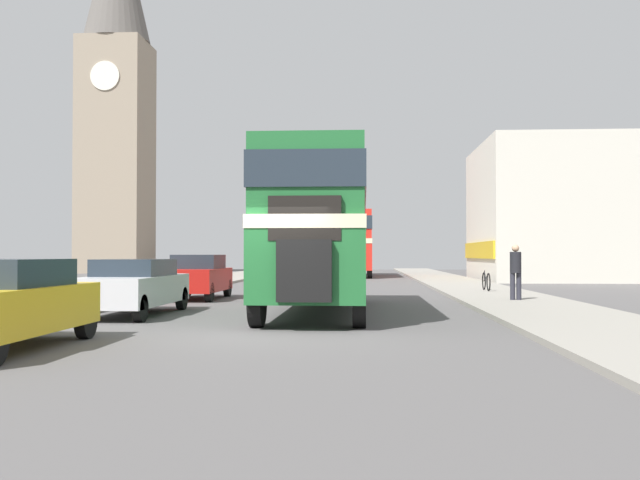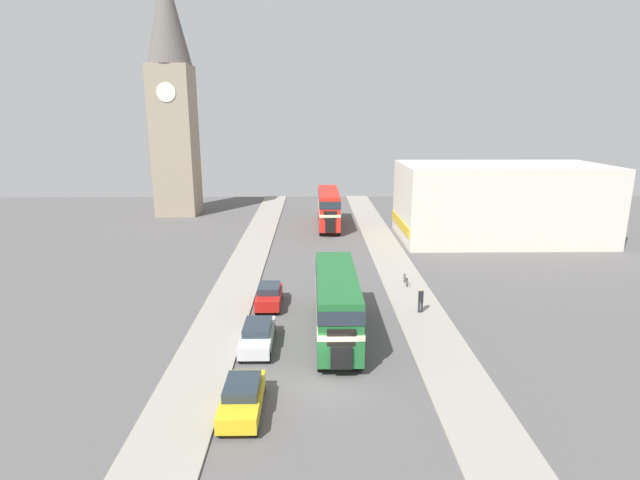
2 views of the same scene
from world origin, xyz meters
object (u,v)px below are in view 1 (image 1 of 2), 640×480
(bus_distant, at_px, (354,239))
(car_parked_mid, at_px, (133,286))
(car_parked_far, at_px, (198,276))
(pedestrian_walking, at_px, (516,269))
(bicycle_on_pavement, at_px, (486,281))
(church_tower, at_px, (116,81))
(double_decker_bus, at_px, (320,222))

(bus_distant, distance_m, car_parked_mid, 32.85)
(car_parked_far, relative_size, pedestrian_walking, 2.29)
(car_parked_mid, bearing_deg, bicycle_on_pavement, 44.88)
(car_parked_mid, bearing_deg, car_parked_far, 88.74)
(car_parked_mid, xyz_separation_m, pedestrian_walking, (10.65, 4.85, 0.35))
(car_parked_mid, height_order, church_tower, church_tower)
(pedestrian_walking, bearing_deg, car_parked_mid, -155.51)
(double_decker_bus, height_order, bicycle_on_pavement, double_decker_bus)
(car_parked_far, distance_m, church_tower, 40.93)
(pedestrian_walking, height_order, church_tower, church_tower)
(bus_distant, height_order, car_parked_far, bus_distant)
(bus_distant, relative_size, pedestrian_walking, 6.37)
(car_parked_far, bearing_deg, pedestrian_walking, -8.93)
(car_parked_mid, bearing_deg, church_tower, 110.14)
(car_parked_mid, distance_m, bicycle_on_pavement, 15.13)
(car_parked_mid, bearing_deg, double_decker_bus, 15.51)
(bus_distant, xyz_separation_m, church_tower, (-20.32, 8.79, 13.70))
(pedestrian_walking, bearing_deg, bicycle_on_pavement, 89.32)
(bus_distant, relative_size, bicycle_on_pavement, 6.29)
(double_decker_bus, bearing_deg, bus_distant, 89.05)
(double_decker_bus, relative_size, bus_distant, 0.93)
(car_parked_mid, height_order, pedestrian_walking, pedestrian_walking)
(double_decker_bus, distance_m, car_parked_far, 7.11)
(bus_distant, xyz_separation_m, car_parked_far, (-5.08, -25.87, -1.85))
(bicycle_on_pavement, bearing_deg, car_parked_far, -158.48)
(bus_distant, height_order, car_parked_mid, bus_distant)
(pedestrian_walking, relative_size, bicycle_on_pavement, 0.99)
(bus_distant, distance_m, pedestrian_walking, 28.09)
(double_decker_bus, xyz_separation_m, pedestrian_walking, (5.95, 3.55, -1.33))
(car_parked_mid, relative_size, car_parked_far, 1.16)
(car_parked_far, bearing_deg, double_decker_bus, -48.74)
(pedestrian_walking, xyz_separation_m, church_tower, (-25.75, 36.31, 15.24))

